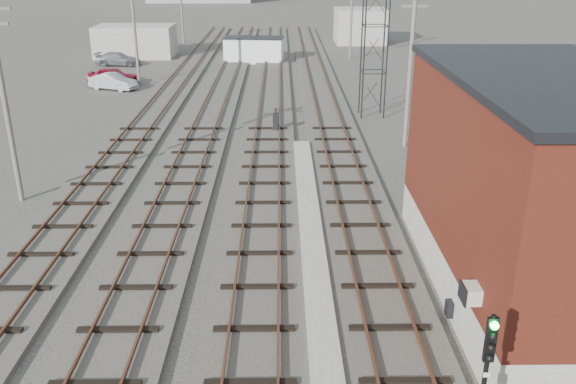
{
  "coord_description": "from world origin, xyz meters",
  "views": [
    {
      "loc": [
        -0.68,
        -5.76,
        10.63
      ],
      "look_at": [
        -0.43,
        15.34,
        2.2
      ],
      "focal_mm": 38.0,
      "sensor_mm": 36.0,
      "label": 1
    }
  ],
  "objects_px": {
    "car_red": "(113,76)",
    "car_silver": "(113,82)",
    "signal_mast": "(485,377)",
    "switch_stand": "(276,122)",
    "car_grey": "(118,59)",
    "site_trailer": "(254,50)"
  },
  "relations": [
    {
      "from": "car_red",
      "to": "signal_mast",
      "type": "bearing_deg",
      "value": -154.87
    },
    {
      "from": "car_grey",
      "to": "signal_mast",
      "type": "bearing_deg",
      "value": -153.39
    },
    {
      "from": "switch_stand",
      "to": "car_silver",
      "type": "height_order",
      "value": "switch_stand"
    },
    {
      "from": "car_silver",
      "to": "car_grey",
      "type": "height_order",
      "value": "car_silver"
    },
    {
      "from": "signal_mast",
      "to": "switch_stand",
      "type": "height_order",
      "value": "signal_mast"
    },
    {
      "from": "switch_stand",
      "to": "site_trailer",
      "type": "relative_size",
      "value": 0.24
    },
    {
      "from": "signal_mast",
      "to": "car_red",
      "type": "relative_size",
      "value": 0.88
    },
    {
      "from": "car_red",
      "to": "car_silver",
      "type": "bearing_deg",
      "value": -164.98
    },
    {
      "from": "switch_stand",
      "to": "car_silver",
      "type": "relative_size",
      "value": 0.37
    },
    {
      "from": "car_grey",
      "to": "car_silver",
      "type": "bearing_deg",
      "value": -163.82
    },
    {
      "from": "signal_mast",
      "to": "car_silver",
      "type": "xyz_separation_m",
      "value": [
        -17.98,
        38.65,
        -1.41
      ]
    },
    {
      "from": "switch_stand",
      "to": "car_red",
      "type": "height_order",
      "value": "switch_stand"
    },
    {
      "from": "site_trailer",
      "to": "car_grey",
      "type": "relative_size",
      "value": 1.42
    },
    {
      "from": "switch_stand",
      "to": "site_trailer",
      "type": "xyz_separation_m",
      "value": [
        -2.37,
        25.34,
        0.57
      ]
    },
    {
      "from": "signal_mast",
      "to": "car_grey",
      "type": "distance_m",
      "value": 53.69
    },
    {
      "from": "switch_stand",
      "to": "car_grey",
      "type": "bearing_deg",
      "value": 129.24
    },
    {
      "from": "signal_mast",
      "to": "car_grey",
      "type": "bearing_deg",
      "value": 112.2
    },
    {
      "from": "car_red",
      "to": "site_trailer",
      "type": "bearing_deg",
      "value": -46.77
    },
    {
      "from": "switch_stand",
      "to": "car_grey",
      "type": "relative_size",
      "value": 0.33
    },
    {
      "from": "car_red",
      "to": "car_silver",
      "type": "relative_size",
      "value": 1.04
    },
    {
      "from": "signal_mast",
      "to": "car_red",
      "type": "distance_m",
      "value": 44.85
    },
    {
      "from": "site_trailer",
      "to": "car_grey",
      "type": "xyz_separation_m",
      "value": [
        -13.21,
        -1.64,
        -0.63
      ]
    }
  ]
}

